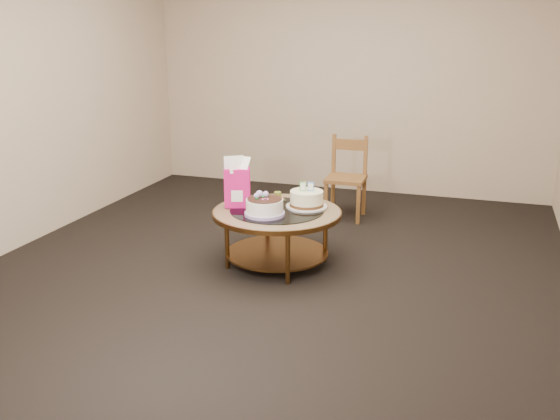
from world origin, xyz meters
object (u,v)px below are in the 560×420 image
(gift_bag, at_px, (237,182))
(decorated_cake, at_px, (264,208))
(dining_chair, at_px, (347,177))
(coffee_table, at_px, (277,219))
(cream_cake, at_px, (307,199))

(gift_bag, bearing_deg, decorated_cake, -46.19)
(gift_bag, height_order, dining_chair, gift_bag)
(coffee_table, height_order, decorated_cake, decorated_cake)
(cream_cake, height_order, gift_bag, gift_bag)
(coffee_table, distance_m, decorated_cake, 0.22)
(gift_bag, relative_size, dining_chair, 0.50)
(cream_cake, xyz_separation_m, dining_chair, (0.04, 1.29, -0.11))
(decorated_cake, bearing_deg, cream_cake, 50.59)
(decorated_cake, relative_size, dining_chair, 0.38)
(decorated_cake, height_order, cream_cake, cream_cake)
(gift_bag, xyz_separation_m, dining_chair, (0.57, 1.44, -0.25))
(decorated_cake, relative_size, cream_cake, 0.94)
(decorated_cake, xyz_separation_m, dining_chair, (0.29, 1.59, -0.11))
(coffee_table, relative_size, cream_cake, 3.10)
(decorated_cake, height_order, gift_bag, gift_bag)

